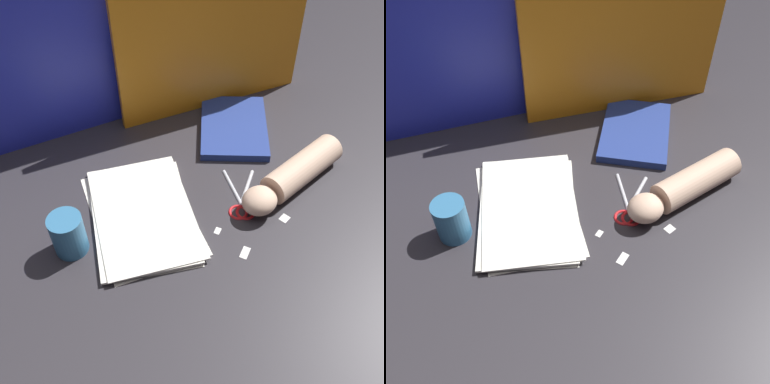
% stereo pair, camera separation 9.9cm
% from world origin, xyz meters
% --- Properties ---
extents(ground_plane, '(6.00, 6.00, 0.00)m').
position_xyz_m(ground_plane, '(0.00, 0.00, 0.00)').
color(ground_plane, '#2D2B30').
extents(backdrop_panel_left, '(0.81, 0.18, 0.51)m').
position_xyz_m(backdrop_panel_left, '(-0.16, 0.37, 0.26)').
color(backdrop_panel_left, '#2833D1').
rests_on(backdrop_panel_left, ground_plane).
extents(backdrop_panel_center, '(0.53, 0.09, 0.40)m').
position_xyz_m(backdrop_panel_center, '(0.17, 0.37, 0.20)').
color(backdrop_panel_center, orange).
rests_on(backdrop_panel_center, ground_plane).
extents(paper_stack, '(0.24, 0.35, 0.02)m').
position_xyz_m(paper_stack, '(-0.12, 0.00, 0.01)').
color(paper_stack, white).
rests_on(paper_stack, ground_plane).
extents(book_closed, '(0.25, 0.29, 0.02)m').
position_xyz_m(book_closed, '(0.18, 0.23, 0.01)').
color(book_closed, navy).
rests_on(book_closed, ground_plane).
extents(scissors, '(0.12, 0.17, 0.01)m').
position_xyz_m(scissors, '(0.11, -0.02, 0.00)').
color(scissors, silver).
rests_on(scissors, ground_plane).
extents(hand_forearm, '(0.31, 0.20, 0.07)m').
position_xyz_m(hand_forearm, '(0.24, -0.01, 0.04)').
color(hand_forearm, beige).
rests_on(hand_forearm, ground_plane).
extents(paper_scrap_near, '(0.02, 0.02, 0.00)m').
position_xyz_m(paper_scrap_near, '(0.03, -0.09, 0.00)').
color(paper_scrap_near, white).
rests_on(paper_scrap_near, ground_plane).
extents(paper_scrap_mid, '(0.03, 0.03, 0.00)m').
position_xyz_m(paper_scrap_mid, '(0.19, -0.10, 0.00)').
color(paper_scrap_mid, white).
rests_on(paper_scrap_mid, ground_plane).
extents(paper_scrap_far, '(0.03, 0.03, 0.00)m').
position_xyz_m(paper_scrap_far, '(0.07, -0.16, 0.00)').
color(paper_scrap_far, white).
rests_on(paper_scrap_far, ground_plane).
extents(mug, '(0.07, 0.07, 0.10)m').
position_xyz_m(mug, '(-0.28, -0.04, 0.05)').
color(mug, teal).
rests_on(mug, ground_plane).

